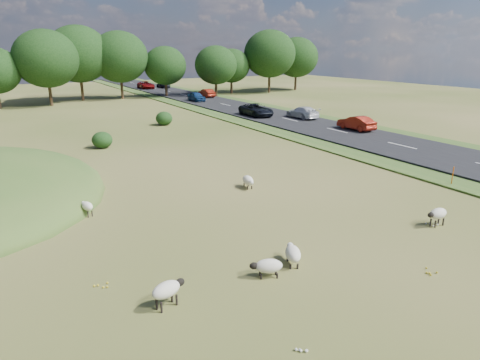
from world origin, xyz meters
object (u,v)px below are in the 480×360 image
at_px(sheep_5, 167,290).
at_px(car_3, 302,112).
at_px(sheep_3, 293,253).
at_px(car_1, 196,97).
at_px(sheep_2, 268,266).
at_px(sheep_4, 87,206).
at_px(marker_post, 453,176).
at_px(car_0, 163,85).
at_px(sheep_1, 248,181).
at_px(car_5, 256,110).
at_px(sheep_0, 438,214).
at_px(car_4, 146,85).
at_px(car_7, 206,93).
at_px(car_2, 356,123).

xyz_separation_m(sheep_5, car_3, (27.29, 28.39, 0.30)).
xyz_separation_m(sheep_3, car_1, (18.26, 49.95, 0.47)).
height_order(sheep_2, sheep_4, sheep_4).
distance_m(marker_post, car_0, 72.44).
xyz_separation_m(marker_post, car_3, (7.57, 24.76, 0.33)).
bearing_deg(sheep_1, car_5, 158.32).
height_order(marker_post, car_1, car_1).
distance_m(sheep_0, car_0, 76.92).
bearing_deg(sheep_1, car_1, 171.05).
xyz_separation_m(car_1, car_5, (0.00, -17.72, 0.02)).
relative_size(sheep_2, car_3, 0.27).
relative_size(car_1, car_3, 0.88).
bearing_deg(sheep_4, car_4, -33.35).
height_order(sheep_2, car_5, car_5).
bearing_deg(car_7, car_2, 90.00).
height_order(sheep_3, sheep_4, sheep_3).
distance_m(sheep_4, car_0, 71.79).
height_order(car_4, car_5, car_4).
xyz_separation_m(sheep_2, car_3, (23.43, 28.41, 0.48)).
relative_size(sheep_4, car_3, 0.22).
bearing_deg(sheep_3, sheep_1, 5.60).
xyz_separation_m(car_4, car_7, (3.80, -20.90, -0.05)).
distance_m(car_1, car_3, 22.19).
bearing_deg(sheep_4, car_0, -36.17).
height_order(sheep_0, car_2, car_2).
height_order(sheep_5, car_0, car_0).
relative_size(sheep_2, sheep_4, 1.23).
height_order(sheep_4, car_2, car_2).
height_order(sheep_4, car_0, car_0).
height_order(sheep_2, car_3, car_3).
relative_size(sheep_0, car_0, 0.27).
xyz_separation_m(car_1, car_7, (3.80, 4.38, -0.02)).
relative_size(sheep_2, car_4, 0.24).
bearing_deg(car_2, sheep_1, 28.66).
relative_size(marker_post, car_3, 0.26).
bearing_deg(sheep_1, car_3, 146.55).
distance_m(sheep_2, sheep_5, 3.87).
distance_m(sheep_1, car_1, 43.50).
relative_size(sheep_0, sheep_5, 0.93).
bearing_deg(sheep_0, car_2, -125.78).
xyz_separation_m(sheep_1, sheep_3, (-3.38, -9.07, 0.01)).
height_order(sheep_1, sheep_5, sheep_5).
bearing_deg(car_4, sheep_1, -102.68).
relative_size(sheep_0, sheep_2, 0.95).
distance_m(sheep_1, car_3, 26.65).
bearing_deg(sheep_4, sheep_0, -137.34).
relative_size(car_3, car_5, 0.90).
distance_m(sheep_2, sheep_4, 10.60).
xyz_separation_m(sheep_1, car_2, (18.68, 10.21, 0.47)).
relative_size(sheep_0, sheep_4, 1.16).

